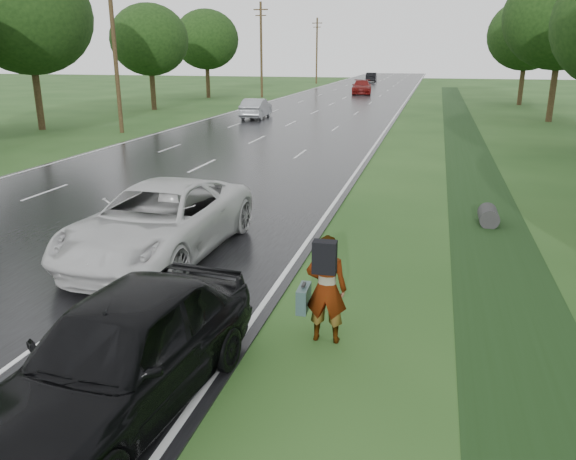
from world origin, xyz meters
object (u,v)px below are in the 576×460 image
(pedestrian, at_px, (325,288))
(silver_sedan, at_px, (256,108))
(dark_sedan, at_px, (122,352))
(white_pickup, at_px, (159,221))

(pedestrian, relative_size, silver_sedan, 0.43)
(dark_sedan, relative_size, silver_sedan, 1.14)
(pedestrian, bearing_deg, dark_sedan, 47.07)
(dark_sedan, height_order, silver_sedan, dark_sedan)
(pedestrian, relative_size, dark_sedan, 0.38)
(white_pickup, xyz_separation_m, silver_sedan, (-6.88, 29.44, -0.14))
(pedestrian, distance_m, dark_sedan, 3.51)
(pedestrian, height_order, white_pickup, pedestrian)
(pedestrian, bearing_deg, white_pickup, -36.01)
(white_pickup, height_order, silver_sedan, white_pickup)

